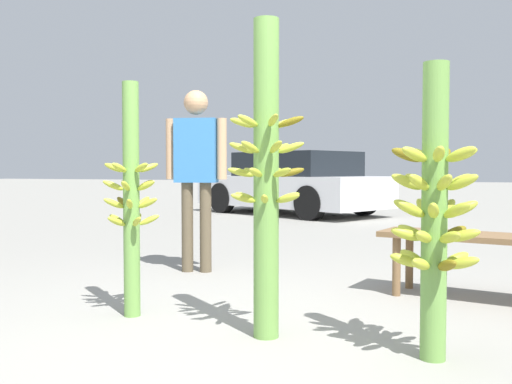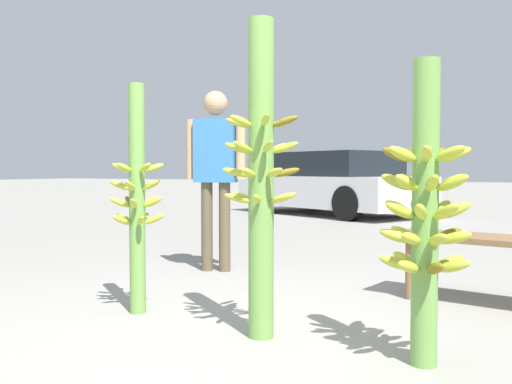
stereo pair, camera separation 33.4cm
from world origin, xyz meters
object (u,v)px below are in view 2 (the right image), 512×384
at_px(vendor_person, 216,162).
at_px(market_bench, 508,247).
at_px(banana_stalk_left, 137,198).
at_px(parked_car, 333,184).
at_px(banana_stalk_right, 425,212).
at_px(banana_stalk_center, 261,177).

height_order(vendor_person, market_bench, vendor_person).
relative_size(banana_stalk_left, market_bench, 0.94).
bearing_deg(market_bench, parked_car, 128.65).
distance_m(banana_stalk_right, vendor_person, 2.77).
relative_size(banana_stalk_left, vendor_person, 0.90).
distance_m(banana_stalk_left, banana_stalk_center, 0.97).
xyz_separation_m(banana_stalk_center, parked_car, (-2.32, 8.28, -0.27)).
xyz_separation_m(banana_stalk_center, market_bench, (1.20, 1.33, -0.48)).
bearing_deg(banana_stalk_right, banana_stalk_center, 175.60).
bearing_deg(banana_stalk_right, parked_car, 111.04).
distance_m(banana_stalk_right, parked_car, 8.94).
xyz_separation_m(banana_stalk_left, banana_stalk_center, (0.95, -0.13, 0.14)).
height_order(banana_stalk_right, market_bench, banana_stalk_right).
distance_m(vendor_person, parked_car, 6.70).
bearing_deg(banana_stalk_center, banana_stalk_right, -4.40).
distance_m(vendor_person, market_bench, 2.54).
relative_size(banana_stalk_right, market_bench, 0.92).
xyz_separation_m(banana_stalk_left, vendor_person, (-0.31, 1.54, 0.25)).
bearing_deg(vendor_person, banana_stalk_left, -91.12).
bearing_deg(banana_stalk_left, market_bench, 29.13).
relative_size(banana_stalk_left, parked_car, 0.34).
distance_m(banana_stalk_center, market_bench, 1.85).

